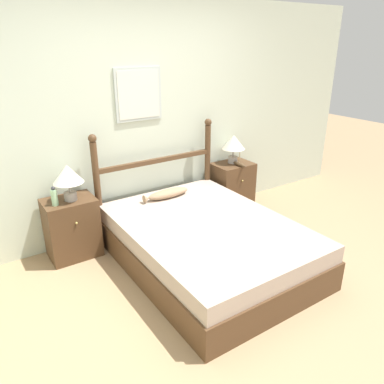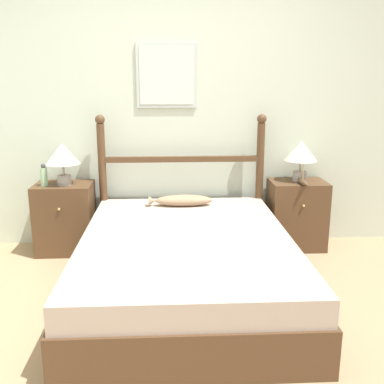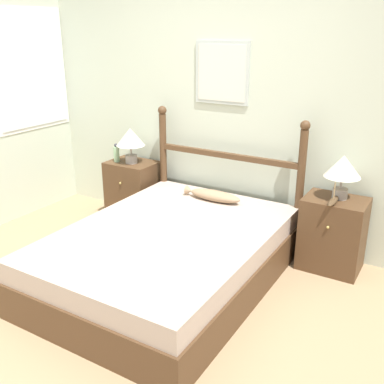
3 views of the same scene
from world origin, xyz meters
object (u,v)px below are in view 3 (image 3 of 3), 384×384
(table_lamp_right, at_px, (343,168))
(bottle, at_px, (116,153))
(nightstand_right, at_px, (332,234))
(model_boat, at_px, (333,201))
(nightstand_left, at_px, (133,190))
(fish_pillow, at_px, (213,195))
(bed, at_px, (168,257))
(table_lamp_left, at_px, (130,139))

(table_lamp_right, distance_m, bottle, 2.28)
(bottle, bearing_deg, nightstand_right, 1.75)
(table_lamp_right, relative_size, model_boat, 1.45)
(nightstand_left, xyz_separation_m, model_boat, (2.12, -0.12, 0.34))
(fish_pillow, bearing_deg, nightstand_right, 7.73)
(table_lamp_right, relative_size, fish_pillow, 0.65)
(bed, bearing_deg, table_lamp_left, 139.72)
(table_lamp_right, bearing_deg, table_lamp_left, -178.55)
(table_lamp_right, bearing_deg, bottle, -177.61)
(model_boat, bearing_deg, fish_pillow, -178.69)
(nightstand_left, distance_m, fish_pillow, 1.08)
(bed, height_order, nightstand_left, nightstand_left)
(nightstand_left, relative_size, table_lamp_left, 1.73)
(nightstand_left, bearing_deg, bed, -40.59)
(bed, bearing_deg, model_boat, 36.58)
(nightstand_left, bearing_deg, bottle, -153.96)
(table_lamp_right, distance_m, model_boat, 0.27)
(model_boat, bearing_deg, table_lamp_left, 177.48)
(bottle, distance_m, fish_pillow, 1.21)
(nightstand_right, height_order, table_lamp_left, table_lamp_left)
(table_lamp_right, height_order, bottle, table_lamp_right)
(table_lamp_left, xyz_separation_m, bottle, (-0.16, -0.04, -0.17))
(bed, relative_size, nightstand_left, 3.28)
(nightstand_left, relative_size, bottle, 3.22)
(bed, distance_m, nightstand_right, 1.39)
(nightstand_left, bearing_deg, nightstand_right, 0.00)
(nightstand_left, distance_m, model_boat, 2.15)
(table_lamp_left, distance_m, bottle, 0.24)
(nightstand_left, relative_size, model_boat, 2.51)
(table_lamp_left, xyz_separation_m, table_lamp_right, (2.11, 0.05, 0.00))
(table_lamp_left, height_order, table_lamp_right, same)
(nightstand_left, relative_size, table_lamp_right, 1.73)
(nightstand_right, relative_size, table_lamp_right, 1.73)
(nightstand_left, xyz_separation_m, table_lamp_right, (2.13, 0.03, 0.57))
(nightstand_left, xyz_separation_m, bottle, (-0.14, -0.07, 0.40))
(nightstand_right, bearing_deg, bottle, -178.25)
(bed, relative_size, nightstand_right, 3.28)
(bed, distance_m, table_lamp_left, 1.51)
(bed, distance_m, table_lamp_right, 1.57)
(bottle, distance_m, model_boat, 2.26)
(table_lamp_right, xyz_separation_m, bottle, (-2.27, -0.09, -0.17))
(table_lamp_right, xyz_separation_m, model_boat, (-0.01, -0.15, -0.23))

